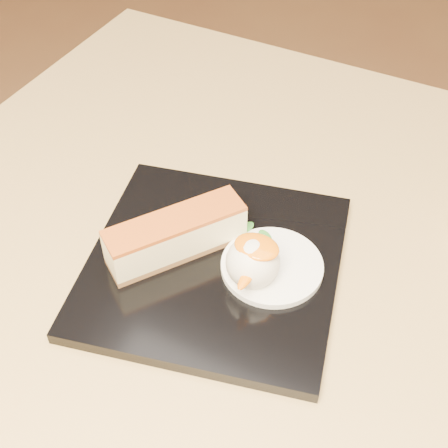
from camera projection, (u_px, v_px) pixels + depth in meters
The scene contains 7 objects.
table at pixel (254, 393), 0.65m from camera, with size 0.80×0.80×0.72m.
dessert_plate at pixel (214, 265), 0.56m from camera, with size 0.22×0.22×0.01m, color black.
cheesecake at pixel (176, 235), 0.55m from camera, with size 0.10×0.12×0.04m.
cream_smear at pixel (272, 266), 0.55m from camera, with size 0.09×0.09×0.01m, color white.
ice_cream_scoop at pixel (253, 262), 0.52m from camera, with size 0.05×0.05×0.05m, color white.
mango_sauce at pixel (257, 247), 0.51m from camera, with size 0.04×0.03×0.01m, color orange.
mint_sprig at pixel (254, 233), 0.57m from camera, with size 0.04×0.03×0.00m.
Camera 1 is at (0.12, -0.31, 1.15)m, focal length 50.00 mm.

